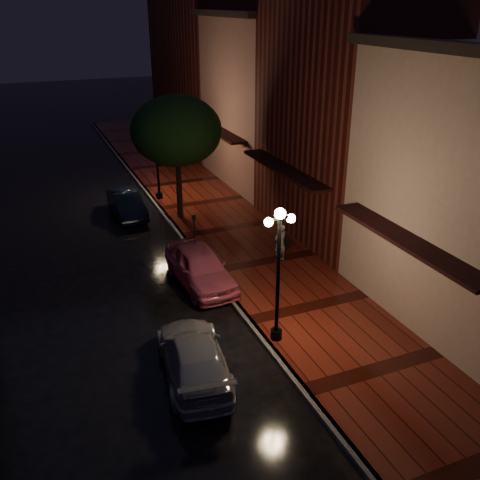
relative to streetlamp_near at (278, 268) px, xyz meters
name	(u,v)px	position (x,y,z in m)	size (l,w,h in m)	color
ground	(211,275)	(-0.35, 5.00, -2.60)	(120.00, 120.00, 0.00)	black
sidewalk	(263,263)	(1.90, 5.00, -2.53)	(4.50, 60.00, 0.15)	#49140D
curb	(211,273)	(-0.35, 5.00, -2.53)	(0.25, 60.00, 0.15)	#595451
storefront_mid	(347,110)	(6.65, 7.00, 2.90)	(5.00, 8.00, 11.00)	#511914
storefront_far	(266,103)	(6.65, 15.00, 1.90)	(5.00, 8.00, 9.00)	#8C5951
storefront_extra	(206,74)	(6.65, 25.00, 2.40)	(5.00, 12.00, 10.00)	#511914
streetlamp_near	(278,268)	(0.00, 0.00, 0.00)	(0.96, 0.36, 4.31)	black
streetlamp_far	(157,153)	(0.00, 14.00, 0.00)	(0.96, 0.36, 4.31)	black
street_tree	(177,133)	(0.26, 10.99, 1.64)	(4.16, 4.16, 5.80)	black
pink_car	(200,267)	(-0.95, 4.48, -1.88)	(1.70, 4.22, 1.44)	#D75878
navy_car	(127,204)	(-2.03, 12.51, -1.98)	(1.31, 3.76, 1.24)	black
silver_car	(194,357)	(-2.84, -0.53, -1.98)	(1.74, 4.29, 1.24)	#A1A1A8
woman_with_umbrella	(281,227)	(2.54, 4.82, -0.99)	(0.92, 0.94, 2.21)	white
parking_meter	(194,228)	(-0.20, 7.43, -1.57)	(0.14, 0.11, 1.46)	black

